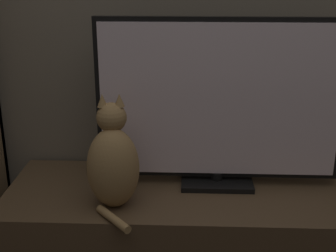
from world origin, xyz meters
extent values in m
cube|color=brown|center=(0.00, 0.92, 0.23)|extent=(1.52, 0.51, 0.46)
cube|color=black|center=(0.06, 0.98, 0.47)|extent=(0.28, 0.17, 0.02)
cylinder|color=black|center=(0.06, 0.98, 0.50)|extent=(0.04, 0.04, 0.03)
cube|color=black|center=(0.06, 0.99, 0.80)|extent=(0.93, 0.02, 0.62)
cube|color=silver|center=(0.06, 0.97, 0.80)|extent=(0.89, 0.01, 0.58)
ellipsoid|color=#997547|center=(-0.32, 0.79, 0.61)|extent=(0.20, 0.19, 0.30)
ellipsoid|color=black|center=(-0.33, 0.85, 0.59)|extent=(0.11, 0.07, 0.16)
sphere|color=#997547|center=(-0.33, 0.83, 0.79)|extent=(0.12, 0.12, 0.11)
cone|color=#997547|center=(-0.36, 0.82, 0.85)|extent=(0.04, 0.04, 0.04)
cone|color=#997547|center=(-0.30, 0.83, 0.85)|extent=(0.04, 0.04, 0.04)
cylinder|color=#997547|center=(-0.31, 0.67, 0.48)|extent=(0.14, 0.15, 0.03)
camera|label=1|loc=(-0.07, -0.69, 1.30)|focal=50.00mm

